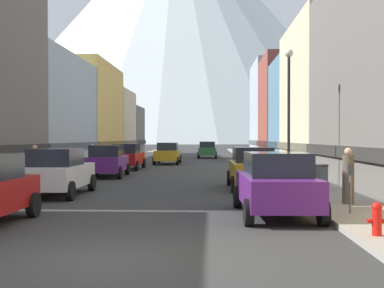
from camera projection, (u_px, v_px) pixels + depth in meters
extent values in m
plane|color=#313131|center=(97.00, 261.00, 8.94)|extent=(400.00, 400.00, 0.00)
cube|color=gray|center=(116.00, 162.00, 44.15)|extent=(2.50, 100.00, 0.15)
cube|color=gray|center=(260.00, 162.00, 43.68)|extent=(2.50, 100.00, 0.15)
cube|color=#99A5B2|center=(13.00, 112.00, 35.99)|extent=(9.22, 12.52, 8.04)
cube|color=#444A50|center=(13.00, 146.00, 36.02)|extent=(9.52, 12.52, 0.50)
cube|color=#D8B259|center=(73.00, 113.00, 48.77)|extent=(7.67, 12.59, 9.22)
cube|color=brown|center=(73.00, 144.00, 48.81)|extent=(7.97, 12.59, 0.50)
cube|color=beige|center=(100.00, 124.00, 59.88)|extent=(7.25, 8.97, 7.74)
cube|color=#595444|center=(100.00, 143.00, 59.91)|extent=(7.55, 8.97, 0.50)
cube|color=#66605B|center=(114.00, 130.00, 68.74)|extent=(7.41, 8.13, 6.38)
cube|color=#2D2B29|center=(114.00, 142.00, 68.76)|extent=(7.71, 8.13, 0.50)
cube|color=beige|center=(353.00, 96.00, 34.34)|extent=(8.25, 12.35, 10.00)
cube|color=#595444|center=(353.00, 146.00, 34.38)|extent=(8.55, 12.35, 0.50)
cube|color=slate|center=(324.00, 111.00, 44.59)|extent=(8.88, 8.14, 9.01)
cube|color=#22333F|center=(324.00, 144.00, 44.63)|extent=(9.18, 8.14, 0.50)
cube|color=brown|center=(309.00, 108.00, 54.05)|extent=(9.96, 9.87, 10.83)
cube|color=#3B1B16|center=(309.00, 143.00, 54.10)|extent=(10.26, 9.87, 0.50)
cube|color=#99A5B2|center=(284.00, 109.00, 65.51)|extent=(7.93, 12.67, 11.87)
cube|color=#444A50|center=(284.00, 142.00, 65.57)|extent=(8.23, 12.67, 0.50)
cylinder|color=black|center=(33.00, 205.00, 13.90)|extent=(0.22, 0.68, 0.68)
cube|color=silver|center=(58.00, 176.00, 19.19)|extent=(1.88, 4.42, 0.80)
cube|color=#1E232D|center=(56.00, 157.00, 18.94)|extent=(1.62, 2.21, 0.64)
cylinder|color=black|center=(48.00, 182.00, 20.87)|extent=(0.23, 0.68, 0.68)
cylinder|color=black|center=(92.00, 183.00, 20.82)|extent=(0.23, 0.68, 0.68)
cylinder|color=black|center=(18.00, 191.00, 17.58)|extent=(0.23, 0.68, 0.68)
cylinder|color=black|center=(70.00, 191.00, 17.52)|extent=(0.23, 0.68, 0.68)
cube|color=#591E72|center=(107.00, 164.00, 28.32)|extent=(2.00, 4.46, 0.80)
cube|color=#1E232D|center=(107.00, 151.00, 28.06)|extent=(1.68, 2.26, 0.64)
cylinder|color=black|center=(96.00, 169.00, 29.98)|extent=(0.24, 0.69, 0.68)
cylinder|color=black|center=(128.00, 169.00, 29.98)|extent=(0.24, 0.69, 0.68)
cylinder|color=black|center=(85.00, 173.00, 26.68)|extent=(0.24, 0.69, 0.68)
cylinder|color=black|center=(119.00, 173.00, 26.68)|extent=(0.24, 0.69, 0.68)
cube|color=#9E1111|center=(127.00, 159.00, 34.95)|extent=(1.88, 4.42, 0.80)
cube|color=#1E232D|center=(126.00, 148.00, 34.69)|extent=(1.62, 2.22, 0.64)
cylinder|color=black|center=(118.00, 163.00, 36.65)|extent=(0.23, 0.68, 0.68)
cylinder|color=black|center=(144.00, 163.00, 36.56)|extent=(0.23, 0.68, 0.68)
cylinder|color=black|center=(109.00, 166.00, 33.35)|extent=(0.23, 0.68, 0.68)
cylinder|color=black|center=(136.00, 166.00, 33.26)|extent=(0.23, 0.68, 0.68)
cube|color=#591E72|center=(275.00, 189.00, 14.14)|extent=(1.99, 4.46, 0.80)
cube|color=#1E232D|center=(277.00, 164.00, 13.88)|extent=(1.67, 2.25, 0.64)
cylinder|color=black|center=(237.00, 197.00, 15.79)|extent=(0.24, 0.69, 0.68)
cylinder|color=black|center=(296.00, 197.00, 15.79)|extent=(0.24, 0.69, 0.68)
cylinder|color=black|center=(249.00, 212.00, 12.50)|extent=(0.24, 0.69, 0.68)
cylinder|color=black|center=(323.00, 212.00, 12.49)|extent=(0.24, 0.69, 0.68)
cube|color=#B28419|center=(253.00, 172.00, 21.59)|extent=(1.91, 4.43, 0.80)
cube|color=#1E232D|center=(253.00, 155.00, 21.83)|extent=(1.64, 2.23, 0.64)
cylinder|color=black|center=(281.00, 185.00, 19.93)|extent=(0.23, 0.68, 0.68)
cylinder|color=black|center=(234.00, 184.00, 19.96)|extent=(0.23, 0.68, 0.68)
cylinder|color=black|center=(270.00, 178.00, 23.22)|extent=(0.23, 0.68, 0.68)
cylinder|color=black|center=(229.00, 178.00, 23.26)|extent=(0.23, 0.68, 0.68)
cube|color=#265933|center=(207.00, 151.00, 54.66)|extent=(1.84, 4.40, 0.80)
cube|color=#1E232D|center=(207.00, 145.00, 54.40)|extent=(1.60, 2.20, 0.64)
cylinder|color=black|center=(199.00, 154.00, 56.35)|extent=(0.22, 0.68, 0.68)
cylinder|color=black|center=(216.00, 154.00, 56.28)|extent=(0.22, 0.68, 0.68)
cylinder|color=black|center=(198.00, 155.00, 53.05)|extent=(0.22, 0.68, 0.68)
cylinder|color=black|center=(216.00, 155.00, 52.98)|extent=(0.22, 0.68, 0.68)
cube|color=#B28419|center=(168.00, 155.00, 41.94)|extent=(1.84, 4.40, 0.80)
cube|color=#1E232D|center=(168.00, 146.00, 42.18)|extent=(1.60, 2.20, 0.64)
cylinder|color=black|center=(177.00, 161.00, 40.26)|extent=(0.22, 0.68, 0.68)
cylinder|color=black|center=(154.00, 161.00, 40.33)|extent=(0.22, 0.68, 0.68)
cylinder|color=black|center=(180.00, 159.00, 43.56)|extent=(0.22, 0.68, 0.68)
cylinder|color=black|center=(159.00, 159.00, 43.62)|extent=(0.22, 0.68, 0.68)
cylinder|color=red|center=(377.00, 222.00, 10.51)|extent=(0.20, 0.20, 0.55)
sphere|color=red|center=(377.00, 207.00, 10.51)|extent=(0.22, 0.22, 0.22)
cylinder|color=red|center=(370.00, 221.00, 10.51)|extent=(0.10, 0.09, 0.09)
cylinder|color=red|center=(384.00, 221.00, 10.50)|extent=(0.10, 0.09, 0.09)
cylinder|color=#595960|center=(350.00, 194.00, 13.61)|extent=(0.06, 0.06, 1.05)
cube|color=#33383F|center=(350.00, 169.00, 13.60)|extent=(0.14, 0.10, 0.28)
cylinder|color=#4C5156|center=(321.00, 178.00, 20.03)|extent=(0.56, 0.56, 0.90)
cylinder|color=#2D2D33|center=(321.00, 165.00, 20.02)|extent=(0.59, 0.59, 0.08)
cylinder|color=brown|center=(55.00, 170.00, 29.12)|extent=(0.39, 0.39, 0.37)
sphere|color=#286B28|center=(55.00, 164.00, 29.12)|extent=(0.46, 0.46, 0.46)
cylinder|color=navy|center=(35.00, 166.00, 23.70)|extent=(0.36, 0.36, 1.47)
sphere|color=tan|center=(35.00, 147.00, 23.69)|extent=(0.23, 0.23, 0.23)
cylinder|color=navy|center=(93.00, 157.00, 35.28)|extent=(0.36, 0.36, 1.40)
sphere|color=tan|center=(93.00, 145.00, 35.27)|extent=(0.22, 0.22, 0.22)
cylinder|color=brown|center=(348.00, 179.00, 15.66)|extent=(0.36, 0.36, 1.49)
sphere|color=tan|center=(348.00, 152.00, 15.65)|extent=(0.24, 0.24, 0.24)
cylinder|color=black|center=(289.00, 121.00, 21.79)|extent=(0.12, 0.12, 5.50)
sphere|color=white|center=(289.00, 53.00, 21.76)|extent=(0.36, 0.36, 0.36)
cone|color=silver|center=(177.00, 24.00, 268.57)|extent=(208.98, 208.98, 124.88)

